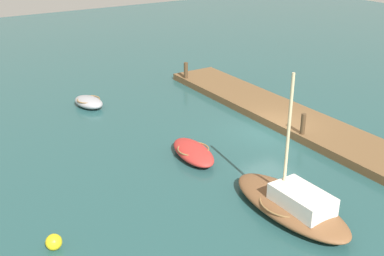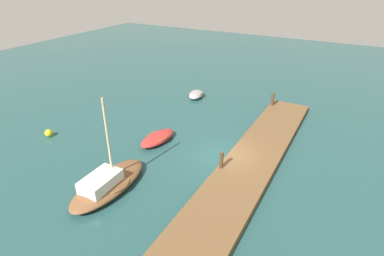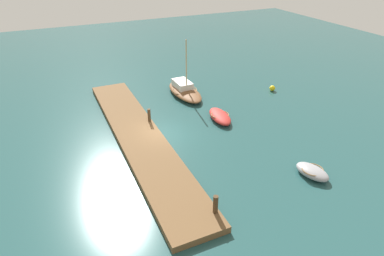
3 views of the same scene
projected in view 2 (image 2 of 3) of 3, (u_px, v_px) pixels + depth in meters
The scene contains 8 objects.
ground_plane at pixel (224, 158), 21.15m from camera, with size 84.00×84.00×0.00m, color #234C4C.
dock_platform at pixel (251, 163), 20.25m from camera, with size 21.48×3.21×0.42m, color brown.
rowboat_red at pixel (157, 138), 22.93m from camera, with size 3.35×1.81×0.62m.
dinghy_grey at pixel (196, 94), 30.72m from camera, with size 2.47×1.73×0.63m.
sailboat_brown at pixel (107, 183), 17.93m from camera, with size 5.63×2.39×5.48m.
mooring_post_west at pixel (221, 160), 19.16m from camera, with size 0.24×0.24×1.09m, color #47331E.
mooring_post_mid_west at pixel (273, 100), 27.87m from camera, with size 0.27×0.27×1.07m, color #47331E.
marker_buoy at pixel (49, 133), 23.70m from camera, with size 0.56×0.56×0.56m, color yellow.
Camera 2 is at (-16.73, -6.70, 11.44)m, focal length 29.55 mm.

